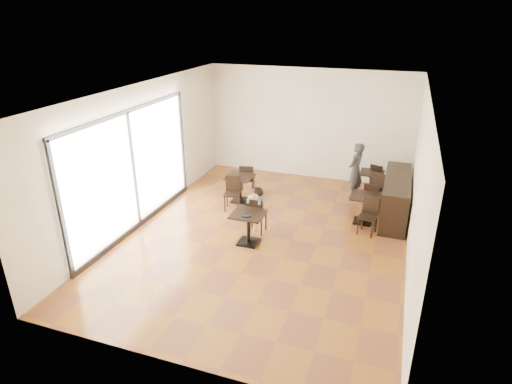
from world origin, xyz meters
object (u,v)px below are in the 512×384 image
at_px(child, 257,210).
at_px(chair_mid_b, 368,217).
at_px(chair_left_a, 247,179).
at_px(cafe_table_mid, 364,209).
at_px(child_chair, 257,214).
at_px(chair_left_b, 232,194).
at_px(chair_mid_a, 372,198).
at_px(cafe_table_left, 240,189).
at_px(child_table, 248,228).
at_px(chair_back_a, 378,177).
at_px(chair_back_b, 375,189).
at_px(adult_patron, 356,171).
at_px(cafe_table_back, 371,184).

relative_size(child, chair_mid_b, 1.30).
height_order(child, chair_left_a, child).
distance_m(cafe_table_mid, chair_mid_b, 0.57).
bearing_deg(chair_mid_b, cafe_table_mid, 115.82).
relative_size(child_chair, chair_left_b, 1.01).
relative_size(chair_mid_a, chair_mid_b, 1.00).
xyz_separation_m(child, chair_left_b, (-0.96, 0.91, -0.12)).
relative_size(cafe_table_mid, cafe_table_left, 0.98).
bearing_deg(child, child_chair, 0.00).
xyz_separation_m(child_table, chair_mid_b, (2.38, 1.27, 0.06)).
height_order(child_table, chair_mid_b, chair_mid_b).
relative_size(chair_left_a, chair_back_a, 1.07).
bearing_deg(chair_left_b, child, -55.15).
bearing_deg(child, chair_back_b, 45.90).
xyz_separation_m(cafe_table_left, chair_back_b, (3.35, 1.00, 0.04)).
height_order(child_table, chair_back_b, chair_back_b).
relative_size(chair_mid_b, chair_back_a, 1.05).
bearing_deg(chair_mid_a, chair_left_a, 8.19).
bearing_deg(child_chair, adult_patron, -124.05).
distance_m(cafe_table_mid, cafe_table_left, 3.21).
bearing_deg(chair_back_b, cafe_table_mid, -78.11).
distance_m(chair_left_b, chair_back_a, 4.16).
distance_m(child_table, cafe_table_left, 2.23).
height_order(child_table, adult_patron, adult_patron).
bearing_deg(chair_mid_a, chair_left_b, 26.69).
bearing_deg(cafe_table_left, chair_left_b, -90.00).
distance_m(child_table, child_chair, 0.55).
xyz_separation_m(child_chair, chair_back_b, (2.39, 2.46, -0.04)).
distance_m(child, cafe_table_back, 3.77).
bearing_deg(chair_left_a, chair_mid_a, 164.87).
height_order(child_table, child, child).
bearing_deg(child_chair, cafe_table_back, -126.79).
height_order(child_chair, chair_back_a, child_chair).
distance_m(child_chair, chair_back_a, 4.13).
height_order(cafe_table_back, chair_back_a, chair_back_a).
relative_size(cafe_table_back, chair_mid_a, 0.79).
xyz_separation_m(child_chair, chair_mid_b, (2.38, 0.72, -0.01)).
distance_m(chair_mid_b, chair_back_a, 2.65).
bearing_deg(child_table, cafe_table_mid, 39.09).
bearing_deg(chair_mid_a, adult_patron, -47.20).
height_order(child_table, cafe_table_back, child_table).
xyz_separation_m(child_chair, chair_back_a, (2.39, 3.37, -0.04)).
height_order(adult_patron, chair_left_b, adult_patron).
xyz_separation_m(cafe_table_back, chair_left_a, (-3.22, -1.00, 0.10)).
distance_m(chair_mid_b, chair_back_b, 1.74).
bearing_deg(chair_mid_a, child, 48.91).
bearing_deg(chair_mid_b, chair_back_a, 101.32).
relative_size(cafe_table_back, chair_left_a, 0.77).
relative_size(cafe_table_left, chair_mid_a, 0.85).
bearing_deg(cafe_table_left, child, -56.56).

